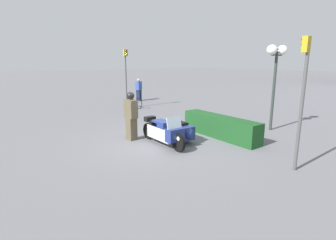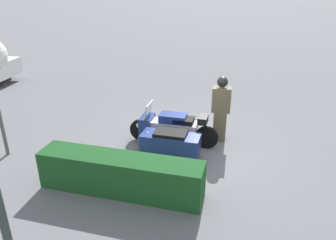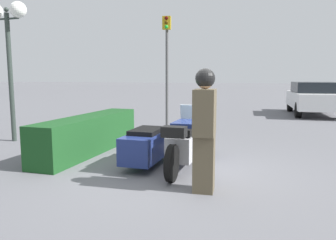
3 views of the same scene
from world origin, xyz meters
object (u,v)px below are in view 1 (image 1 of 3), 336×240
object	(u,v)px
traffic_light_near	(303,86)
traffic_light_far	(126,71)
twin_lamp_post	(276,61)
police_motorcycle	(171,131)
officer_rider	(131,115)
bicycle_parked	(134,103)
pedestrian_bystander	(139,90)
hedge_bush_curbside	(220,127)

from	to	relation	value
traffic_light_near	traffic_light_far	xyz separation A→B (m)	(-11.48, 0.77, 0.05)
twin_lamp_post	traffic_light_near	world-z (taller)	twin_lamp_post
twin_lamp_post	traffic_light_far	bearing A→B (deg)	-162.92
police_motorcycle	officer_rider	size ratio (longest dim) A/B	1.34
officer_rider	bicycle_parked	size ratio (longest dim) A/B	1.08
traffic_light_near	police_motorcycle	bearing A→B (deg)	8.69
twin_lamp_post	traffic_light_near	distance (m)	4.53
pedestrian_bystander	officer_rider	bearing A→B (deg)	-59.55
officer_rider	hedge_bush_curbside	world-z (taller)	officer_rider
pedestrian_bystander	traffic_light_far	bearing A→B (deg)	-70.92
police_motorcycle	bicycle_parked	world-z (taller)	police_motorcycle
officer_rider	hedge_bush_curbside	xyz separation A→B (m)	(1.73, 3.03, -0.56)
hedge_bush_curbside	pedestrian_bystander	size ratio (longest dim) A/B	2.11
hedge_bush_curbside	pedestrian_bystander	xyz separation A→B (m)	(-10.49, 2.33, 0.42)
traffic_light_near	twin_lamp_post	bearing A→B (deg)	-58.48
hedge_bush_curbside	traffic_light_far	size ratio (longest dim) A/B	0.97
hedge_bush_curbside	traffic_light_far	xyz separation A→B (m)	(-8.00, 0.02, 1.97)
police_motorcycle	traffic_light_far	size ratio (longest dim) A/B	0.68
traffic_light_far	pedestrian_bystander	distance (m)	3.73
police_motorcycle	traffic_light_far	bearing A→B (deg)	164.14
traffic_light_near	bicycle_parked	distance (m)	11.67
hedge_bush_curbside	twin_lamp_post	size ratio (longest dim) A/B	0.98
officer_rider	twin_lamp_post	bearing A→B (deg)	153.02
traffic_light_near	traffic_light_far	size ratio (longest dim) A/B	0.98
pedestrian_bystander	bicycle_parked	bearing A→B (deg)	-63.68
police_motorcycle	bicycle_parked	distance (m)	7.88
traffic_light_far	traffic_light_near	bearing A→B (deg)	-4.98
hedge_bush_curbside	bicycle_parked	bearing A→B (deg)	176.31
twin_lamp_post	pedestrian_bystander	size ratio (longest dim) A/B	2.16
police_motorcycle	traffic_light_far	world-z (taller)	traffic_light_far
traffic_light_far	bicycle_parked	bearing A→B (deg)	83.31
twin_lamp_post	pedestrian_bystander	bearing A→B (deg)	-178.33
pedestrian_bystander	bicycle_parked	distance (m)	3.16
police_motorcycle	officer_rider	world-z (taller)	officer_rider
traffic_light_far	hedge_bush_curbside	bearing A→B (deg)	-1.32
police_motorcycle	traffic_light_far	distance (m)	8.02
hedge_bush_curbside	traffic_light_far	world-z (taller)	traffic_light_far
police_motorcycle	bicycle_parked	xyz separation A→B (m)	(-7.46, 2.55, -0.13)
officer_rider	hedge_bush_curbside	distance (m)	3.53
traffic_light_near	pedestrian_bystander	world-z (taller)	traffic_light_near
officer_rider	traffic_light_near	distance (m)	5.85
traffic_light_far	pedestrian_bystander	world-z (taller)	traffic_light_far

